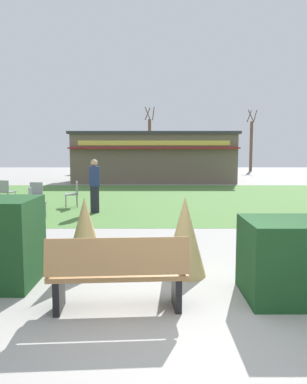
{
  "coord_description": "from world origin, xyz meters",
  "views": [
    {
      "loc": [
        -0.26,
        -4.09,
        1.97
      ],
      "look_at": [
        -0.28,
        4.46,
        1.04
      ],
      "focal_mm": 35.86,
      "sensor_mm": 36.0,
      "label": 1
    }
  ],
  "objects_px": {
    "food_kiosk": "(155,157)",
    "parked_car_west_slot": "(99,167)",
    "tree_left_bg": "(151,144)",
    "cafe_chair_north": "(7,190)",
    "cafe_chair_west": "(35,200)",
    "person_strolling": "(96,186)",
    "cafe_chair_center": "(75,192)",
    "park_bench": "(119,273)",
    "tree_right_bg": "(252,145)",
    "cafe_chair_east": "(36,193)"
  },
  "relations": [
    {
      "from": "food_kiosk",
      "to": "parked_car_west_slot",
      "type": "relative_size",
      "value": 2.33
    },
    {
      "from": "parked_car_west_slot",
      "to": "tree_left_bg",
      "type": "bearing_deg",
      "value": 38.49
    },
    {
      "from": "cafe_chair_north",
      "to": "tree_left_bg",
      "type": "distance_m",
      "value": 21.12
    },
    {
      "from": "cafe_chair_north",
      "to": "tree_left_bg",
      "type": "relative_size",
      "value": 0.15
    },
    {
      "from": "cafe_chair_west",
      "to": "person_strolling",
      "type": "xyz_separation_m",
      "value": [
        1.65,
        0.85,
        0.33
      ]
    },
    {
      "from": "parked_car_west_slot",
      "to": "cafe_chair_center",
      "type": "bearing_deg",
      "value": -84.6
    },
    {
      "from": "cafe_chair_west",
      "to": "person_strolling",
      "type": "bearing_deg",
      "value": 27.16
    },
    {
      "from": "park_bench",
      "to": "cafe_chair_west",
      "type": "xyz_separation_m",
      "value": [
        -3.07,
        6.62,
        0.05
      ]
    },
    {
      "from": "person_strolling",
      "to": "tree_left_bg",
      "type": "relative_size",
      "value": 0.29
    },
    {
      "from": "cafe_chair_west",
      "to": "cafe_chair_center",
      "type": "relative_size",
      "value": 1.0
    },
    {
      "from": "cafe_chair_center",
      "to": "person_strolling",
      "type": "height_order",
      "value": "person_strolling"
    },
    {
      "from": "tree_right_bg",
      "to": "cafe_chair_center",
      "type": "bearing_deg",
      "value": -117.44
    },
    {
      "from": "cafe_chair_north",
      "to": "tree_right_bg",
      "type": "bearing_deg",
      "value": 56.95
    },
    {
      "from": "park_bench",
      "to": "tree_left_bg",
      "type": "height_order",
      "value": "tree_left_bg"
    },
    {
      "from": "cafe_chair_west",
      "to": "tree_left_bg",
      "type": "xyz_separation_m",
      "value": [
        3.16,
        23.12,
        1.98
      ]
    },
    {
      "from": "person_strolling",
      "to": "tree_left_bg",
      "type": "height_order",
      "value": "tree_left_bg"
    },
    {
      "from": "food_kiosk",
      "to": "park_bench",
      "type": "bearing_deg",
      "value": -91.33
    },
    {
      "from": "park_bench",
      "to": "cafe_chair_center",
      "type": "xyz_separation_m",
      "value": [
        -2.34,
        8.7,
        0.05
      ]
    },
    {
      "from": "tree_left_bg",
      "to": "food_kiosk",
      "type": "bearing_deg",
      "value": -87.83
    },
    {
      "from": "cafe_chair_center",
      "to": "parked_car_west_slot",
      "type": "xyz_separation_m",
      "value": [
        -1.68,
        17.78,
        0.12
      ]
    },
    {
      "from": "cafe_chair_east",
      "to": "cafe_chair_north",
      "type": "distance_m",
      "value": 1.73
    },
    {
      "from": "park_bench",
      "to": "cafe_chair_east",
      "type": "xyz_separation_m",
      "value": [
        -3.56,
        8.3,
        0.05
      ]
    },
    {
      "from": "cafe_chair_east",
      "to": "cafe_chair_center",
      "type": "bearing_deg",
      "value": 18.07
    },
    {
      "from": "park_bench",
      "to": "cafe_chair_east",
      "type": "height_order",
      "value": "park_bench"
    },
    {
      "from": "food_kiosk",
      "to": "cafe_chair_center",
      "type": "height_order",
      "value": "food_kiosk"
    },
    {
      "from": "cafe_chair_east",
      "to": "cafe_chair_center",
      "type": "height_order",
      "value": "same"
    },
    {
      "from": "tree_right_bg",
      "to": "park_bench",
      "type": "bearing_deg",
      "value": -106.87
    },
    {
      "from": "cafe_chair_east",
      "to": "tree_left_bg",
      "type": "xyz_separation_m",
      "value": [
        3.65,
        21.44,
        1.98
      ]
    },
    {
      "from": "food_kiosk",
      "to": "tree_right_bg",
      "type": "distance_m",
      "value": 15.06
    },
    {
      "from": "food_kiosk",
      "to": "person_strolling",
      "type": "bearing_deg",
      "value": -98.67
    },
    {
      "from": "cafe_chair_east",
      "to": "tree_left_bg",
      "type": "distance_m",
      "value": 21.84
    },
    {
      "from": "cafe_chair_center",
      "to": "cafe_chair_west",
      "type": "bearing_deg",
      "value": -109.43
    },
    {
      "from": "cafe_chair_center",
      "to": "tree_left_bg",
      "type": "distance_m",
      "value": 21.27
    },
    {
      "from": "food_kiosk",
      "to": "person_strolling",
      "type": "relative_size",
      "value": 5.96
    },
    {
      "from": "person_strolling",
      "to": "parked_car_west_slot",
      "type": "height_order",
      "value": "person_strolling"
    },
    {
      "from": "cafe_chair_north",
      "to": "tree_left_bg",
      "type": "bearing_deg",
      "value": 76.13
    },
    {
      "from": "person_strolling",
      "to": "cafe_chair_east",
      "type": "bearing_deg",
      "value": -19.55
    },
    {
      "from": "cafe_chair_east",
      "to": "park_bench",
      "type": "bearing_deg",
      "value": -66.76
    },
    {
      "from": "food_kiosk",
      "to": "tree_left_bg",
      "type": "xyz_separation_m",
      "value": [
        -0.38,
        9.91,
        0.97
      ]
    },
    {
      "from": "park_bench",
      "to": "tree_right_bg",
      "type": "relative_size",
      "value": 0.3
    },
    {
      "from": "park_bench",
      "to": "cafe_chair_east",
      "type": "relative_size",
      "value": 1.94
    },
    {
      "from": "person_strolling",
      "to": "parked_car_west_slot",
      "type": "bearing_deg",
      "value": -80.47
    },
    {
      "from": "cafe_chair_center",
      "to": "parked_car_west_slot",
      "type": "distance_m",
      "value": 17.86
    },
    {
      "from": "park_bench",
      "to": "cafe_chair_center",
      "type": "relative_size",
      "value": 1.94
    },
    {
      "from": "park_bench",
      "to": "cafe_chair_west",
      "type": "height_order",
      "value": "park_bench"
    },
    {
      "from": "park_bench",
      "to": "tree_left_bg",
      "type": "xyz_separation_m",
      "value": [
        0.08,
        29.74,
        2.03
      ]
    },
    {
      "from": "park_bench",
      "to": "cafe_chair_west",
      "type": "bearing_deg",
      "value": 114.91
    },
    {
      "from": "food_kiosk",
      "to": "cafe_chair_east",
      "type": "bearing_deg",
      "value": -109.24
    },
    {
      "from": "cafe_chair_north",
      "to": "tree_left_bg",
      "type": "height_order",
      "value": "tree_left_bg"
    },
    {
      "from": "cafe_chair_north",
      "to": "parked_car_west_slot",
      "type": "distance_m",
      "value": 17.17
    }
  ]
}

